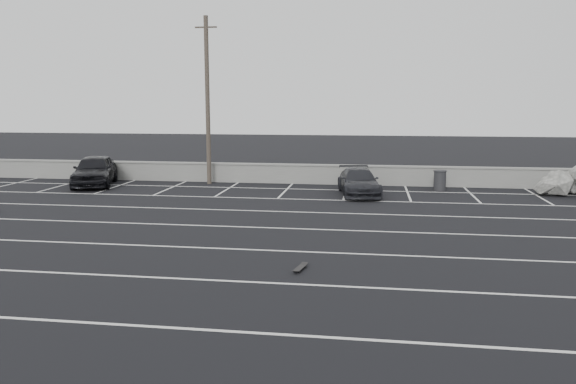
% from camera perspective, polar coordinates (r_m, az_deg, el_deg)
% --- Properties ---
extents(ground, '(120.00, 120.00, 0.00)m').
position_cam_1_polar(ground, '(17.34, -9.33, -5.59)').
color(ground, black).
rests_on(ground, ground).
extents(seawall, '(50.00, 0.45, 1.06)m').
position_cam_1_polar(seawall, '(30.64, -1.36, 1.94)').
color(seawall, gray).
rests_on(seawall, ground).
extents(stall_lines, '(36.00, 20.05, 0.01)m').
position_cam_1_polar(stall_lines, '(21.48, -5.96, -2.66)').
color(stall_lines, silver).
rests_on(stall_lines, ground).
extents(car_left, '(3.29, 5.13, 1.62)m').
position_cam_1_polar(car_left, '(31.37, -19.05, 2.10)').
color(car_left, black).
rests_on(car_left, ground).
extents(car_right, '(2.40, 4.50, 1.24)m').
position_cam_1_polar(car_right, '(26.93, 7.19, 1.04)').
color(car_right, black).
rests_on(car_right, ground).
extents(utility_pole, '(1.17, 0.23, 8.81)m').
position_cam_1_polar(utility_pole, '(30.41, -8.18, 9.19)').
color(utility_pole, '#4C4238').
rests_on(utility_pole, ground).
extents(trash_bin, '(0.79, 0.79, 1.01)m').
position_cam_1_polar(trash_bin, '(29.03, 15.17, 1.16)').
color(trash_bin, '#28282A').
rests_on(trash_bin, ground).
extents(skateboard, '(0.31, 0.70, 0.08)m').
position_cam_1_polar(skateboard, '(14.86, 1.24, -7.71)').
color(skateboard, black).
rests_on(skateboard, ground).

